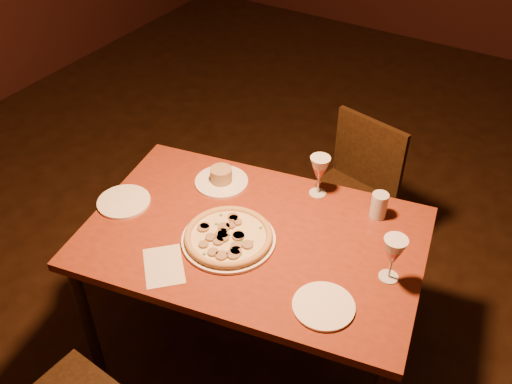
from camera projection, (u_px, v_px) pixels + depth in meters
The scene contains 11 objects.
floor at pixel (302, 337), 2.66m from camera, with size 7.00×7.00×0.00m, color black.
dining_table at pixel (253, 246), 2.23m from camera, with size 1.42×1.05×0.69m.
chair_far at pixel (351, 190), 2.80m from camera, with size 0.45×0.45×0.79m.
pizza_plate at pixel (228, 237), 2.15m from camera, with size 0.36×0.36×0.04m.
ramekin_saucer at pixel (221, 178), 2.43m from camera, with size 0.23×0.23×0.07m.
wine_glass_far at pixel (319, 176), 2.33m from camera, with size 0.08×0.08×0.18m, color #C25A51, non-canonical shape.
wine_glass_right at pixel (392, 259), 1.96m from camera, with size 0.08×0.08×0.18m, color #C25A51, non-canonical shape.
water_tumbler at pixel (379, 205), 2.24m from camera, with size 0.07×0.07×0.11m, color silver.
side_plate_left at pixel (124, 202), 2.34m from camera, with size 0.22×0.22×0.01m, color white.
side_plate_near at pixel (324, 306), 1.91m from camera, with size 0.21×0.21×0.01m, color white.
menu_card at pixel (164, 266), 2.06m from camera, with size 0.14×0.20×0.00m, color beige.
Camera 1 is at (0.67, -1.51, 2.20)m, focal length 40.00 mm.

